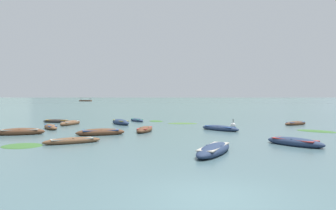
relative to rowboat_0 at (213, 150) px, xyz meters
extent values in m
plane|color=slate|center=(-1.02, 1492.84, -0.18)|extent=(6000.00, 6000.00, 0.00)
cone|color=#4C5B56|center=(-574.20, 2310.24, 240.88)|extent=(1633.10, 1633.10, 482.12)
cone|color=#56665B|center=(0.35, 2185.38, 232.69)|extent=(2001.55, 2001.55, 465.75)
cone|color=slate|center=(783.12, 1993.51, 96.87)|extent=(566.17, 566.17, 194.09)
ellipsoid|color=navy|center=(0.00, 0.00, -0.01)|extent=(2.90, 4.60, 0.57)
cube|color=#B7B2A3|center=(0.00, 0.00, 0.16)|extent=(2.09, 3.31, 0.05)
cube|color=navy|center=(0.00, 0.00, 0.21)|extent=(0.76, 0.40, 0.04)
ellipsoid|color=navy|center=(2.13, 11.32, -0.02)|extent=(3.42, 3.59, 0.54)
cube|color=#28519E|center=(2.13, 11.32, 0.14)|extent=(2.46, 2.58, 0.05)
cube|color=navy|center=(2.13, 11.32, 0.19)|extent=(0.61, 0.57, 0.04)
ellipsoid|color=navy|center=(5.20, 2.72, -0.01)|extent=(3.19, 3.59, 0.58)
cube|color=#B22D28|center=(5.20, 2.72, 0.17)|extent=(2.30, 2.59, 0.05)
cube|color=navy|center=(5.20, 2.72, 0.22)|extent=(0.70, 0.57, 0.04)
ellipsoid|color=brown|center=(-4.26, 10.20, -0.02)|extent=(1.62, 3.41, 0.52)
cube|color=#B22D28|center=(-4.26, 10.20, 0.13)|extent=(1.17, 2.45, 0.05)
cube|color=brown|center=(-4.26, 10.20, 0.18)|extent=(0.73, 0.20, 0.04)
ellipsoid|color=brown|center=(10.69, 16.61, -0.04)|extent=(3.04, 2.31, 0.46)
cube|color=#28519E|center=(10.69, 16.61, 0.10)|extent=(2.19, 1.67, 0.05)
cube|color=brown|center=(10.69, 16.61, 0.15)|extent=(0.38, 0.56, 0.04)
ellipsoid|color=navy|center=(-7.28, 17.33, 0.02)|extent=(2.80, 3.76, 0.66)
cube|color=olive|center=(-7.28, 17.33, 0.21)|extent=(2.02, 2.71, 0.05)
cube|color=navy|center=(-7.28, 17.33, 0.26)|extent=(0.72, 0.45, 0.04)
ellipsoid|color=brown|center=(-13.60, 8.16, 0.01)|extent=(3.76, 2.19, 0.62)
cube|color=#B7B2A3|center=(-13.60, 8.16, 0.19)|extent=(2.71, 1.58, 0.05)
cube|color=brown|center=(-13.60, 8.16, 0.24)|extent=(0.31, 0.81, 0.04)
ellipsoid|color=brown|center=(-12.87, 12.57, -0.03)|extent=(2.55, 3.51, 0.51)
cube|color=#28519E|center=(-12.87, 12.57, 0.13)|extent=(1.84, 2.53, 0.05)
cube|color=brown|center=(-12.87, 12.57, 0.18)|extent=(0.59, 0.38, 0.04)
ellipsoid|color=brown|center=(-7.44, 7.96, 0.00)|extent=(3.87, 2.39, 0.60)
cube|color=#28519E|center=(-7.44, 7.96, 0.18)|extent=(2.79, 1.72, 0.05)
cube|color=brown|center=(-7.44, 7.96, 0.23)|extent=(0.36, 0.82, 0.04)
ellipsoid|color=navy|center=(-5.98, 21.41, -0.06)|extent=(2.26, 3.25, 0.41)
cube|color=#197A56|center=(-5.98, 21.41, 0.06)|extent=(1.63, 2.34, 0.05)
cube|color=navy|center=(-5.98, 21.41, 0.11)|extent=(0.56, 0.35, 0.04)
ellipsoid|color=brown|center=(-8.29, 3.59, -0.05)|extent=(3.56, 2.52, 0.45)
cube|color=#B7B2A3|center=(-8.29, 3.59, 0.09)|extent=(2.56, 1.81, 0.05)
cube|color=brown|center=(-8.29, 3.59, 0.14)|extent=(0.37, 0.59, 0.04)
ellipsoid|color=#2D2826|center=(-14.72, 19.59, -0.04)|extent=(3.50, 1.68, 0.47)
cube|color=orange|center=(-14.72, 19.59, 0.10)|extent=(2.52, 1.21, 0.05)
cube|color=#2D2826|center=(-14.72, 19.59, 0.15)|extent=(0.22, 0.61, 0.04)
ellipsoid|color=brown|center=(-12.32, 16.62, -0.01)|extent=(1.78, 3.61, 0.56)
cube|color=#B7B2A3|center=(-12.32, 16.62, 0.15)|extent=(1.28, 2.60, 0.05)
cube|color=brown|center=(-12.32, 16.62, 0.20)|extent=(0.64, 0.24, 0.04)
cube|color=brown|center=(-52.53, 180.92, 0.09)|extent=(7.51, 3.51, 0.90)
cylinder|color=#4C4742|center=(-55.39, 180.39, 1.21)|extent=(0.10, 0.10, 1.80)
cylinder|color=#4C4742|center=(-55.11, 182.25, 1.21)|extent=(0.10, 0.10, 1.80)
cylinder|color=#4C4742|center=(-49.96, 179.59, 1.21)|extent=(0.10, 0.10, 1.80)
cylinder|color=#4C4742|center=(-49.68, 181.45, 1.21)|extent=(0.10, 0.10, 1.80)
cube|color=beige|center=(-52.53, 180.92, 2.11)|extent=(6.31, 2.95, 0.12)
sphere|color=silver|center=(3.96, 14.82, -0.08)|extent=(0.50, 0.50, 0.50)
cylinder|color=black|center=(3.96, 14.82, 0.24)|extent=(0.06, 0.06, 0.63)
ellipsoid|color=#38662D|center=(-10.88, 2.46, -0.18)|extent=(3.27, 3.25, 0.14)
ellipsoid|color=#38662D|center=(-3.75, 21.49, -0.18)|extent=(2.16, 2.81, 0.14)
ellipsoid|color=#38662D|center=(10.04, 10.48, -0.18)|extent=(3.57, 3.67, 0.14)
ellipsoid|color=#477033|center=(-0.80, 18.22, -0.18)|extent=(3.24, 1.71, 0.14)
camera|label=1|loc=(-2.34, -16.47, 2.71)|focal=34.74mm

